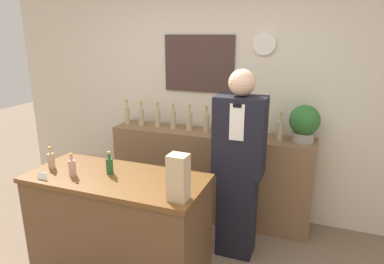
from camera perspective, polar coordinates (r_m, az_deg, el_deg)
back_wall at (r=3.85m, az=3.37°, el=6.31°), size 5.20×0.09×2.70m
back_shelf at (r=3.84m, az=2.89°, el=-7.15°), size 2.20×0.39×0.99m
display_counter at (r=3.04m, az=-12.07°, el=-15.07°), size 1.47×0.66×0.91m
shopkeeper at (r=3.09m, az=7.76°, el=-5.81°), size 0.44×0.27×1.73m
potted_plant at (r=3.48m, az=18.23°, el=1.53°), size 0.29×0.29×0.37m
paper_bag at (r=2.34m, az=-2.29°, el=-7.59°), size 0.14×0.12×0.33m
tape_dispenser at (r=2.38m, az=-1.87°, el=-10.96°), size 0.09×0.06×0.07m
price_card_left at (r=2.95m, az=-23.68°, el=-6.74°), size 0.09×0.02×0.06m
counter_bottle_0 at (r=3.14m, az=-22.43°, el=-4.34°), size 0.06×0.06×0.19m
counter_bottle_1 at (r=2.92m, az=-19.34°, el=-5.57°), size 0.06×0.06×0.19m
counter_bottle_2 at (r=2.87m, az=-13.58°, el=-5.44°), size 0.06×0.06×0.19m
shelf_bottle_0 at (r=4.07m, az=-10.77°, el=2.80°), size 0.07×0.07×0.28m
shelf_bottle_1 at (r=3.96m, az=-8.42°, el=2.56°), size 0.07×0.07×0.28m
shelf_bottle_2 at (r=3.89m, az=-5.75°, el=2.42°), size 0.07×0.07×0.28m
shelf_bottle_3 at (r=3.81m, az=-3.15°, el=2.16°), size 0.07×0.07×0.28m
shelf_bottle_4 at (r=3.73m, az=-0.45°, el=1.89°), size 0.07×0.07×0.28m
shelf_bottle_5 at (r=3.67m, az=2.40°, el=1.63°), size 0.07×0.07×0.28m
shelf_bottle_6 at (r=3.60m, az=5.27°, el=1.30°), size 0.07×0.07×0.28m
shelf_bottle_7 at (r=3.55m, az=8.25°, el=0.97°), size 0.07×0.07×0.28m
shelf_bottle_8 at (r=3.53m, az=11.37°, el=0.71°), size 0.07×0.07×0.28m
shelf_bottle_9 at (r=3.49m, az=14.48°, el=0.34°), size 0.07×0.07×0.28m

